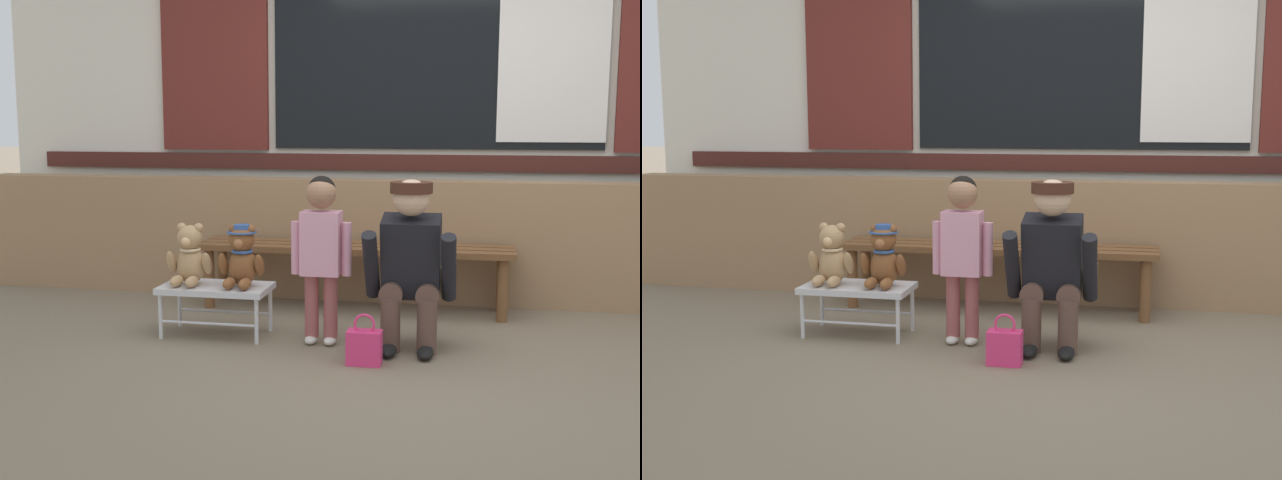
{
  "view_description": "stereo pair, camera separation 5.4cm",
  "coord_description": "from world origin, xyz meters",
  "views": [
    {
      "loc": [
        0.38,
        -4.16,
        1.27
      ],
      "look_at": [
        -0.59,
        0.51,
        0.55
      ],
      "focal_mm": 45.14,
      "sensor_mm": 36.0,
      "label": 1
    },
    {
      "loc": [
        0.43,
        -4.15,
        1.27
      ],
      "look_at": [
        -0.59,
        0.51,
        0.55
      ],
      "focal_mm": 45.14,
      "sensor_mm": 36.0,
      "label": 2
    }
  ],
  "objects": [
    {
      "name": "teddy_bear_with_hat",
      "position": [
        -1.0,
        0.26,
        0.47
      ],
      "size": [
        0.28,
        0.27,
        0.36
      ],
      "color": "brown",
      "rests_on": "small_display_bench"
    },
    {
      "name": "teddy_bear_plain",
      "position": [
        -1.32,
        0.26,
        0.46
      ],
      "size": [
        0.28,
        0.26,
        0.36
      ],
      "color": "tan",
      "rests_on": "small_display_bench"
    },
    {
      "name": "handbag_on_ground",
      "position": [
        -0.21,
        -0.14,
        0.1
      ],
      "size": [
        0.18,
        0.11,
        0.27
      ],
      "color": "#E53370",
      "rests_on": "ground"
    },
    {
      "name": "small_display_bench",
      "position": [
        -1.16,
        0.26,
        0.27
      ],
      "size": [
        0.64,
        0.36,
        0.3
      ],
      "color": "silver",
      "rests_on": "ground"
    },
    {
      "name": "ground_plane",
      "position": [
        0.0,
        0.0,
        0.0
      ],
      "size": [
        60.0,
        60.0,
        0.0
      ],
      "primitive_type": "plane",
      "color": "#756651"
    },
    {
      "name": "shop_facade",
      "position": [
        0.0,
        1.94,
        1.82
      ],
      "size": [
        6.78,
        0.26,
        3.62
      ],
      "color": "silver",
      "rests_on": "ground"
    },
    {
      "name": "adult_crouching",
      "position": [
        0.0,
        0.2,
        0.48
      ],
      "size": [
        0.5,
        0.49,
        0.95
      ],
      "color": "brown",
      "rests_on": "ground"
    },
    {
      "name": "wooden_bench_long",
      "position": [
        -0.47,
        1.06,
        0.37
      ],
      "size": [
        2.1,
        0.4,
        0.44
      ],
      "color": "brown",
      "rests_on": "ground"
    },
    {
      "name": "child_standing",
      "position": [
        -0.51,
        0.2,
        0.59
      ],
      "size": [
        0.35,
        0.18,
        0.96
      ],
      "color": "#994C4C",
      "rests_on": "ground"
    },
    {
      "name": "brick_low_wall",
      "position": [
        0.0,
        1.43,
        0.42
      ],
      "size": [
        6.65,
        0.25,
        0.85
      ],
      "primitive_type": "cube",
      "color": "#997551",
      "rests_on": "ground"
    }
  ]
}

